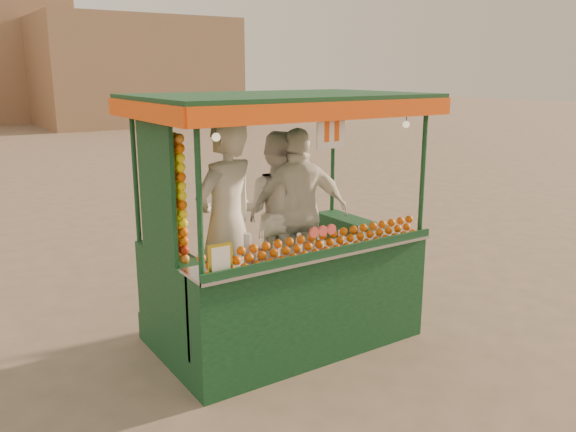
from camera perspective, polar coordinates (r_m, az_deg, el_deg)
ground at (r=6.06m, az=-1.04°, el=-10.59°), size 90.00×90.00×0.00m
building_right at (r=30.34m, az=-14.73°, el=13.48°), size 9.00×6.00×5.00m
juice_cart at (r=5.42m, az=-0.62°, el=-5.03°), size 2.56×1.66×2.32m
vendor_left at (r=5.19m, az=-6.04°, el=-0.74°), size 0.79×0.65×1.87m
vendor_middle at (r=6.02m, az=-1.05°, el=0.39°), size 1.02×1.02×1.67m
vendor_right at (r=5.89m, az=1.13°, el=0.30°), size 1.09×0.77×1.71m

